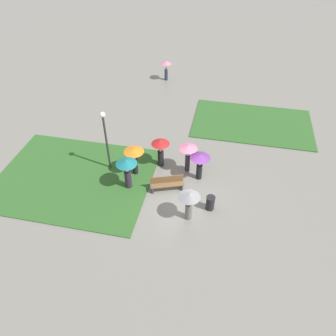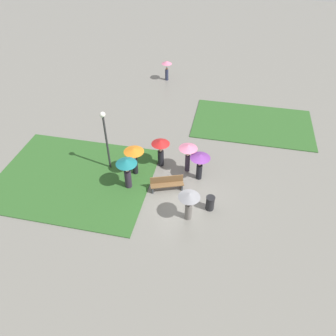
% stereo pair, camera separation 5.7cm
% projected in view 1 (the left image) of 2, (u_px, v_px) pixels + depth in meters
% --- Properties ---
extents(ground_plane, '(90.00, 90.00, 0.00)m').
position_uv_depth(ground_plane, '(182.00, 195.00, 18.43)').
color(ground_plane, slate).
extents(lawn_patch_near, '(9.08, 7.17, 0.06)m').
position_uv_depth(lawn_patch_near, '(75.00, 178.00, 19.51)').
color(lawn_patch_near, '#2D5B26').
rests_on(lawn_patch_near, ground_plane).
extents(lawn_patch_far, '(8.53, 5.28, 0.06)m').
position_uv_depth(lawn_patch_far, '(252.00, 123.00, 23.99)').
color(lawn_patch_far, '#2D5B26').
rests_on(lawn_patch_far, ground_plane).
extents(park_bench, '(1.91, 1.04, 0.90)m').
position_uv_depth(park_bench, '(167.00, 183.00, 18.50)').
color(park_bench, brown).
rests_on(park_bench, ground_plane).
extents(lamp_post, '(0.32, 0.32, 3.97)m').
position_uv_depth(lamp_post, '(105.00, 133.00, 18.55)').
color(lamp_post, '#2D2D30').
rests_on(lamp_post, ground_plane).
extents(trash_bin, '(0.49, 0.49, 0.86)m').
position_uv_depth(trash_bin, '(210.00, 203.00, 17.41)').
color(trash_bin, '#232326').
rests_on(trash_bin, ground_plane).
extents(crowd_person_teal, '(1.18, 1.18, 2.03)m').
position_uv_depth(crowd_person_teal, '(127.00, 168.00, 17.98)').
color(crowd_person_teal, '#2D2333').
rests_on(crowd_person_teal, ground_plane).
extents(crowd_person_pink, '(1.10, 1.10, 1.91)m').
position_uv_depth(crowd_person_pink, '(188.00, 151.00, 19.11)').
color(crowd_person_pink, '#2D2333').
rests_on(crowd_person_pink, ground_plane).
extents(crowd_person_purple, '(1.17, 1.17, 1.79)m').
position_uv_depth(crowd_person_purple, '(200.00, 160.00, 18.66)').
color(crowd_person_purple, black).
rests_on(crowd_person_purple, ground_plane).
extents(crowd_person_orange, '(1.17, 1.17, 1.88)m').
position_uv_depth(crowd_person_orange, '(134.00, 155.00, 18.92)').
color(crowd_person_orange, black).
rests_on(crowd_person_orange, ground_plane).
extents(crowd_person_red, '(1.10, 1.10, 1.91)m').
position_uv_depth(crowd_person_red, '(161.00, 147.00, 19.55)').
color(crowd_person_red, black).
rests_on(crowd_person_red, ground_plane).
extents(crowd_person_grey, '(1.12, 1.12, 1.82)m').
position_uv_depth(crowd_person_grey, '(189.00, 200.00, 16.33)').
color(crowd_person_grey, slate).
rests_on(crowd_person_grey, ground_plane).
extents(lone_walker_far_path, '(0.90, 0.90, 1.74)m').
position_uv_depth(lone_walker_far_path, '(166.00, 66.00, 28.59)').
color(lone_walker_far_path, '#282D47').
rests_on(lone_walker_far_path, ground_plane).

